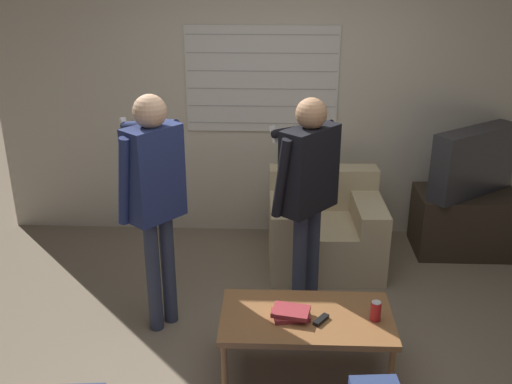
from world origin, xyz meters
The scene contains 11 objects.
ground_plane centered at (0.00, 0.00, 0.00)m, with size 16.00×16.00×0.00m, color #7F705B.
wall_back centered at (-0.01, 2.03, 1.28)m, with size 5.20×0.08×2.55m.
armchair_beige centered at (0.38, 1.36, 0.32)m, with size 0.97×0.82×0.79m.
coffee_table centered at (0.17, -0.10, 0.39)m, with size 1.08×0.59×0.43m.
tv_stand centered at (1.66, 1.65, 0.28)m, with size 0.88×0.54×0.56m.
tv centered at (1.66, 1.65, 0.85)m, with size 0.83×0.68×0.59m.
person_left_standing centered at (-0.85, 0.40, 1.09)m, with size 0.55×0.79×1.71m.
person_right_standing centered at (0.19, 0.68, 1.04)m, with size 0.52×0.82×1.63m.
book_stack centered at (0.07, -0.12, 0.46)m, with size 0.25×0.20×0.06m.
soda_can centered at (0.59, -0.13, 0.49)m, with size 0.07×0.07×0.13m.
spare_remote centered at (0.25, -0.16, 0.44)m, with size 0.11×0.13×0.02m.
Camera 1 is at (-0.03, -3.28, 2.57)m, focal length 42.00 mm.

